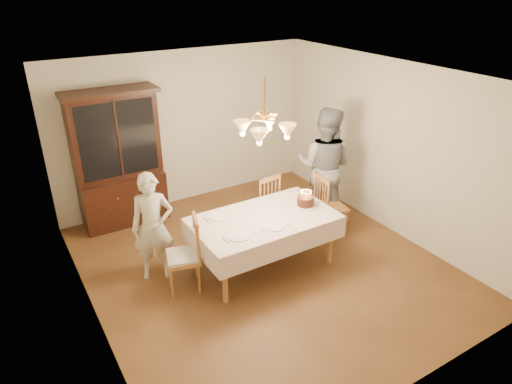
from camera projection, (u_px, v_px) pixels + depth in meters
ground at (263, 265)px, 6.37m from camera, size 5.00×5.00×0.00m
room_shell at (264, 160)px, 5.68m from camera, size 5.00×5.00×5.00m
dining_table at (264, 222)px, 6.07m from camera, size 1.90×1.10×0.76m
china_hutch at (119, 162)px, 7.06m from camera, size 1.38×0.54×2.16m
chair_far_side at (262, 207)px, 7.00m from camera, size 0.50×0.48×1.00m
chair_left_end at (183, 257)px, 5.73m from camera, size 0.53×0.54×1.00m
chair_right_end at (330, 208)px, 6.95m from camera, size 0.48×0.50×1.00m
elderly_woman at (153, 227)px, 5.85m from camera, size 0.63×0.52×1.48m
adult_in_grey at (324, 166)px, 7.14m from camera, size 1.13×1.16×1.89m
birthday_cake at (306, 201)px, 6.31m from camera, size 0.30×0.30×0.22m
place_setting_near_left at (239, 236)px, 5.60m from camera, size 0.42×0.27×0.02m
place_setting_near_right at (276, 226)px, 5.82m from camera, size 0.40×0.25×0.02m
place_setting_far_left at (218, 217)px, 6.04m from camera, size 0.38×0.23×0.02m
chandelier at (265, 129)px, 5.51m from camera, size 0.62×0.62×0.73m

